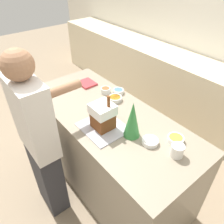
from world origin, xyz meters
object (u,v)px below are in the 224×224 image
cookbook (87,83)px  mug (177,151)px  candy_bowl_center_rear (115,98)px  candy_bowl_near_tray_right (150,141)px  gingerbread_house (103,116)px  person (40,142)px  baking_tray (103,127)px  candy_bowl_behind_tray (106,90)px  decorative_tree (132,120)px  candy_bowl_front_corner (118,91)px  candy_bowl_near_tray_left (176,139)px

cookbook → mug: 1.24m
candy_bowl_center_rear → mug: mug is taller
candy_bowl_near_tray_right → gingerbread_house: bearing=-155.5°
candy_bowl_center_rear → person: bearing=-90.4°
baking_tray → candy_bowl_behind_tray: bearing=140.4°
gingerbread_house → candy_bowl_near_tray_right: size_ratio=2.48×
decorative_tree → candy_bowl_behind_tray: decorative_tree is taller
cookbook → mug: (1.24, -0.07, 0.04)m
decorative_tree → candy_bowl_front_corner: size_ratio=2.76×
candy_bowl_center_rear → candy_bowl_behind_tray: candy_bowl_behind_tray is taller
mug → person: size_ratio=0.06×
candy_bowl_near_tray_left → person: 1.07m
candy_bowl_near_tray_right → mug: bearing=15.7°
mug → candy_bowl_near_tray_right: bearing=-164.3°
decorative_tree → cookbook: decorative_tree is taller
baking_tray → mug: (0.56, 0.22, 0.04)m
person → candy_bowl_front_corner: bearing=94.9°
candy_bowl_behind_tray → cookbook: bearing=-169.2°
baking_tray → decorative_tree: 0.28m
baking_tray → cookbook: size_ratio=1.96×
decorative_tree → person: person is taller
gingerbread_house → mug: size_ratio=3.24×
decorative_tree → mug: size_ratio=3.23×
person → decorative_tree: bearing=51.0°
candy_bowl_center_rear → cookbook: candy_bowl_center_rear is taller
candy_bowl_front_corner → person: person is taller
decorative_tree → person: (-0.46, -0.57, -0.23)m
mug → baking_tray: bearing=-158.5°
candy_bowl_near_tray_right → person: bearing=-135.0°
candy_bowl_behind_tray → gingerbread_house: bearing=-39.5°
gingerbread_house → cookbook: size_ratio=1.63×
candy_bowl_near_tray_right → candy_bowl_front_corner: bearing=158.5°
baking_tray → candy_bowl_near_tray_right: size_ratio=2.97×
candy_bowl_center_rear → candy_bowl_behind_tray: size_ratio=1.36×
decorative_tree → candy_bowl_near_tray_left: size_ratio=2.46×
candy_bowl_front_corner → candy_bowl_near_tray_right: size_ratio=0.90×
candy_bowl_front_corner → candy_bowl_near_tray_left: bearing=-7.8°
candy_bowl_center_rear → cookbook: 0.43m
candy_bowl_near_tray_right → candy_bowl_behind_tray: bearing=167.2°
candy_bowl_front_corner → mug: (0.89, -0.22, 0.03)m
candy_bowl_front_corner → person: bearing=-85.1°
candy_bowl_front_corner → candy_bowl_near_tray_left: (0.80, -0.11, 0.00)m
candy_bowl_near_tray_right → candy_bowl_behind_tray: (-0.78, 0.18, 0.01)m
gingerbread_house → decorative_tree: (0.21, 0.12, 0.03)m
gingerbread_house → person: person is taller
baking_tray → gingerbread_house: (0.00, 0.00, 0.12)m
candy_bowl_center_rear → mug: (0.81, -0.11, 0.03)m
gingerbread_house → candy_bowl_behind_tray: bearing=140.5°
candy_bowl_near_tray_right → cookbook: size_ratio=0.66×
candy_bowl_near_tray_left → person: person is taller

